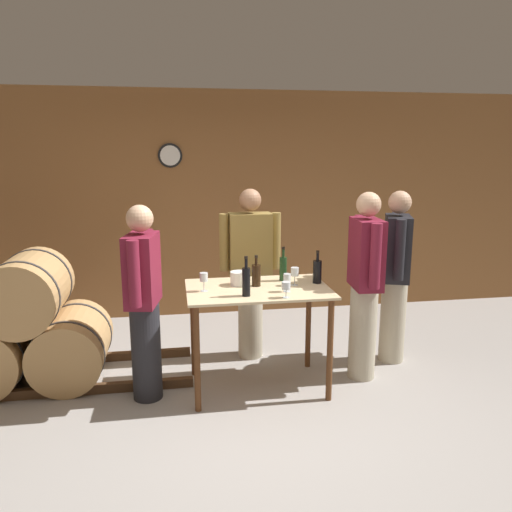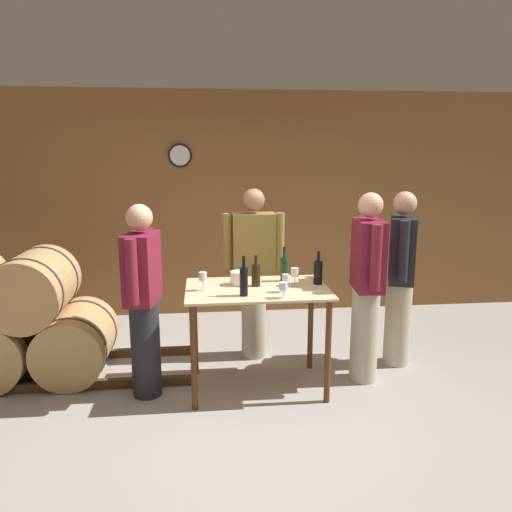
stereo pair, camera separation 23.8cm
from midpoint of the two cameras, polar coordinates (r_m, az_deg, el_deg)
name	(u,v)px [view 1 (the left image)]	position (r m, az deg, el deg)	size (l,w,h in m)	color
ground_plane	(256,412)	(4.09, -1.73, -17.42)	(14.00, 14.00, 0.00)	#9E9993
back_wall	(222,205)	(6.10, -5.03, 5.81)	(8.40, 0.08, 2.70)	brown
tasting_table	(258,305)	(4.20, -1.40, -5.68)	(1.19, 0.77, 0.89)	beige
wine_bottle_far_left	(246,281)	(3.90, -2.88, -2.84)	(0.07, 0.07, 0.32)	black
wine_bottle_left	(256,274)	(4.18, -1.61, -2.14)	(0.08, 0.08, 0.26)	black
wine_bottle_center	(283,268)	(4.35, 1.56, -1.35)	(0.06, 0.06, 0.30)	#193819
wine_bottle_right	(317,271)	(4.29, 5.45, -1.72)	(0.08, 0.08, 0.28)	black
wine_glass_near_left	(204,278)	(4.06, -7.66, -2.49)	(0.07, 0.07, 0.15)	silver
wine_glass_near_center	(286,286)	(3.86, 1.70, -3.49)	(0.07, 0.07, 0.13)	silver
wine_glass_near_right	(287,279)	(4.02, 1.88, -2.63)	(0.06, 0.06, 0.15)	silver
wine_glass_far_side	(295,272)	(4.20, 2.84, -1.88)	(0.07, 0.07, 0.16)	silver
ice_bucket	(239,278)	(4.23, -3.56, -2.57)	(0.15, 0.15, 0.12)	white
person_host	(365,282)	(4.42, 10.85, -3.00)	(0.25, 0.59, 1.67)	#B7AD93
person_visitor_with_scarf	(250,270)	(4.80, -2.08, -1.65)	(0.59, 0.24, 1.66)	#B7AD93
person_visitor_bearded	(396,273)	(4.85, 14.32, -1.95)	(0.34, 0.56, 1.65)	#B7AD93
person_visitor_near_door	(144,300)	(4.11, -14.35, -4.87)	(0.29, 0.58, 1.60)	#232328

